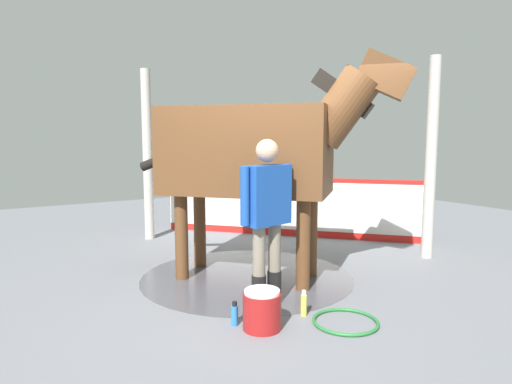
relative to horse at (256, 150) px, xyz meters
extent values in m
cube|color=slate|center=(-0.29, 0.10, -1.59)|extent=(16.00, 16.00, 0.02)
cylinder|color=#4C4C54|center=(0.09, 0.08, -1.58)|extent=(2.62, 2.62, 0.00)
cube|color=white|center=(1.75, -1.74, -1.09)|extent=(3.37, 3.08, 0.97)
cube|color=red|center=(1.75, -1.74, -0.57)|extent=(3.39, 3.10, 0.06)
cube|color=red|center=(1.75, -1.74, -1.52)|extent=(3.38, 3.09, 0.12)
cylinder|color=#B7B2A8|center=(-0.49, -2.60, -0.15)|extent=(0.16, 0.16, 2.85)
cylinder|color=#B7B2A8|center=(2.81, 0.41, -0.15)|extent=(0.16, 0.16, 2.85)
cube|color=brown|center=(0.09, 0.08, -0.01)|extent=(2.15, 2.09, 1.03)
cylinder|color=brown|center=(-0.28, -0.64, -1.05)|extent=(0.16, 0.16, 1.05)
cylinder|color=brown|center=(-0.66, -0.22, -1.05)|extent=(0.16, 0.16, 1.05)
cylinder|color=brown|center=(0.83, 0.37, -1.05)|extent=(0.16, 0.16, 1.05)
cylinder|color=brown|center=(0.45, 0.79, -1.05)|extent=(0.16, 0.16, 1.05)
cylinder|color=brown|center=(-0.74, -0.68, 0.48)|extent=(0.94, 0.92, 0.94)
cube|color=black|center=(-0.74, -0.68, 0.64)|extent=(0.57, 0.52, 0.58)
cube|color=brown|center=(-1.08, -0.98, 0.82)|extent=(0.67, 0.65, 0.56)
cylinder|color=black|center=(0.89, 0.81, -0.11)|extent=(0.60, 0.56, 0.35)
cylinder|color=black|center=(-0.85, 0.50, -1.41)|extent=(0.15, 0.15, 0.34)
cylinder|color=slate|center=(-0.85, 0.50, -0.98)|extent=(0.13, 0.13, 0.51)
cylinder|color=black|center=(-0.81, 0.28, -1.41)|extent=(0.15, 0.15, 0.34)
cylinder|color=slate|center=(-0.81, 0.28, -0.98)|extent=(0.13, 0.13, 0.51)
cube|color=#19479E|center=(-0.83, 0.39, -0.43)|extent=(0.31, 0.53, 0.60)
cylinder|color=#19479E|center=(-0.89, 0.68, -0.41)|extent=(0.09, 0.09, 0.57)
cylinder|color=#19479E|center=(-0.78, 0.10, -0.41)|extent=(0.09, 0.09, 0.57)
sphere|color=tan|center=(-0.83, 0.39, 0.02)|extent=(0.23, 0.23, 0.23)
cylinder|color=maroon|center=(-1.31, 0.75, -1.41)|extent=(0.35, 0.35, 0.34)
cylinder|color=white|center=(-1.31, 0.75, -1.23)|extent=(0.32, 0.32, 0.03)
cylinder|color=#D8CC4C|center=(-1.27, 0.24, -1.47)|extent=(0.06, 0.06, 0.21)
cylinder|color=white|center=(-1.27, 0.24, -1.35)|extent=(0.04, 0.04, 0.05)
cylinder|color=blue|center=(-1.10, 0.92, -1.48)|extent=(0.07, 0.07, 0.19)
cylinder|color=black|center=(-1.10, 0.92, -1.37)|extent=(0.05, 0.05, 0.04)
torus|color=#267233|center=(-1.62, 0.02, -1.56)|extent=(0.62, 0.62, 0.03)
camera|label=1|loc=(-4.59, 2.85, 0.15)|focal=31.59mm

